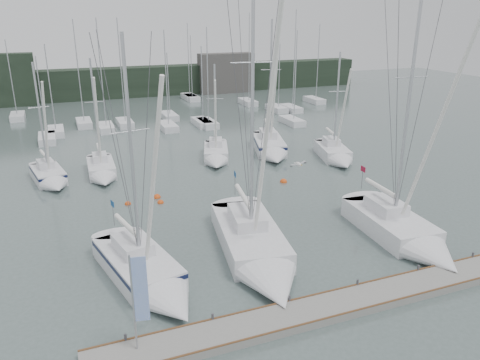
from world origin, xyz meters
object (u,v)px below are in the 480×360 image
at_px(sailboat_mid_b, 102,172).
at_px(dock_banner, 138,295).
at_px(sailboat_near_center, 259,256).
at_px(sailboat_mid_a, 51,178).
at_px(sailboat_mid_c, 216,156).
at_px(sailboat_mid_d, 271,149).
at_px(sailboat_near_left, 150,278).
at_px(sailboat_mid_e, 336,156).
at_px(buoy_c, 128,204).
at_px(buoy_d, 157,198).
at_px(buoy_a, 161,203).
at_px(buoy_b, 283,182).
at_px(sailboat_near_right, 409,237).

xyz_separation_m(sailboat_mid_b, dock_banner, (-0.93, -24.23, 2.52)).
xyz_separation_m(sailboat_near_center, sailboat_mid_a, (-11.03, 19.01, -0.06)).
height_order(sailboat_mid_c, sailboat_mid_d, sailboat_mid_d).
relative_size(sailboat_near_left, sailboat_mid_d, 0.99).
distance_m(sailboat_mid_a, sailboat_mid_b, 4.26).
xyz_separation_m(sailboat_near_left, sailboat_mid_d, (16.52, 20.18, 0.06)).
bearing_deg(sailboat_mid_b, sailboat_mid_e, -6.99).
relative_size(sailboat_mid_a, sailboat_mid_e, 0.97).
xyz_separation_m(sailboat_mid_c, buoy_c, (-9.83, -7.84, -0.54)).
xyz_separation_m(sailboat_near_left, buoy_d, (3.04, 12.74, -0.61)).
xyz_separation_m(sailboat_mid_c, buoy_a, (-7.44, -8.49, -0.54)).
relative_size(buoy_b, dock_banner, 0.14).
distance_m(sailboat_near_left, buoy_d, 13.12).
relative_size(sailboat_mid_d, sailboat_mid_e, 1.27).
bearing_deg(buoy_c, sailboat_mid_d, 26.73).
bearing_deg(sailboat_mid_d, sailboat_near_center, -100.36).
bearing_deg(buoy_c, buoy_b, 0.37).
distance_m(sailboat_mid_b, dock_banner, 24.38).
xyz_separation_m(sailboat_near_center, sailboat_mid_e, (15.25, 15.72, -0.06)).
bearing_deg(dock_banner, sailboat_near_left, 87.04).
height_order(buoy_b, buoy_d, buoy_b).
relative_size(sailboat_mid_b, sailboat_mid_d, 0.78).
bearing_deg(buoy_c, sailboat_near_right, -41.01).
bearing_deg(sailboat_near_right, sailboat_mid_c, 108.51).
distance_m(sailboat_near_left, sailboat_mid_a, 19.65).
height_order(sailboat_near_center, dock_banner, sailboat_near_center).
distance_m(buoy_a, buoy_d, 1.19).
bearing_deg(sailboat_mid_e, buoy_a, -151.81).
relative_size(sailboat_mid_e, buoy_d, 18.93).
relative_size(buoy_c, dock_banner, 0.11).
bearing_deg(buoy_d, sailboat_mid_e, 9.33).
relative_size(buoy_a, buoy_b, 0.82).
relative_size(dock_banner, buoy_d, 7.57).
bearing_deg(sailboat_mid_a, dock_banner, -92.99).
relative_size(buoy_a, buoy_c, 1.02).
height_order(sailboat_mid_e, dock_banner, sailboat_mid_e).
bearing_deg(sailboat_mid_b, dock_banner, -90.46).
relative_size(sailboat_near_left, sailboat_mid_a, 1.29).
relative_size(sailboat_mid_a, buoy_d, 18.39).
distance_m(sailboat_near_center, sailboat_mid_c, 20.41).
bearing_deg(sailboat_near_right, sailboat_near_center, 176.74).
height_order(sailboat_mid_b, buoy_b, sailboat_mid_b).
xyz_separation_m(sailboat_mid_b, buoy_c, (1.12, -6.96, -0.52)).
bearing_deg(dock_banner, buoy_c, 95.43).
height_order(buoy_a, dock_banner, dock_banner).
xyz_separation_m(sailboat_near_center, buoy_c, (-5.65, 12.14, -0.62)).
xyz_separation_m(sailboat_mid_e, buoy_a, (-18.51, -4.23, -0.56)).
bearing_deg(sailboat_mid_e, sailboat_mid_c, 174.28).
xyz_separation_m(sailboat_mid_a, buoy_d, (7.75, -6.33, -0.56)).
bearing_deg(sailboat_mid_a, sailboat_near_center, -70.73).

